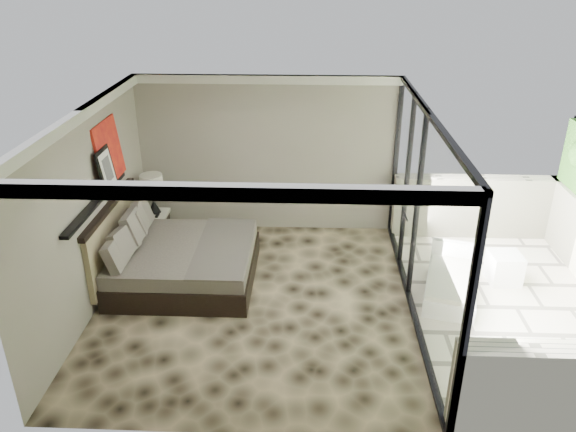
{
  "coord_description": "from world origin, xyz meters",
  "views": [
    {
      "loc": [
        0.76,
        -6.87,
        4.57
      ],
      "look_at": [
        0.46,
        0.4,
        1.2
      ],
      "focal_mm": 35.0,
      "sensor_mm": 36.0,
      "label": 1
    }
  ],
  "objects_px": {
    "bed": "(178,259)",
    "lounger": "(451,283)",
    "table_lamp": "(152,189)",
    "ottoman": "(504,268)",
    "nightstand": "(153,227)"
  },
  "relations": [
    {
      "from": "nightstand",
      "to": "lounger",
      "type": "xyz_separation_m",
      "value": [
        4.86,
        -1.52,
        -0.09
      ]
    },
    {
      "from": "bed",
      "to": "ottoman",
      "type": "height_order",
      "value": "bed"
    },
    {
      "from": "table_lamp",
      "to": "lounger",
      "type": "distance_m",
      "value": 5.13
    },
    {
      "from": "ottoman",
      "to": "lounger",
      "type": "distance_m",
      "value": 0.97
    },
    {
      "from": "bed",
      "to": "lounger",
      "type": "relative_size",
      "value": 1.38
    },
    {
      "from": "nightstand",
      "to": "table_lamp",
      "type": "bearing_deg",
      "value": 71.22
    },
    {
      "from": "bed",
      "to": "lounger",
      "type": "bearing_deg",
      "value": -3.2
    },
    {
      "from": "nightstand",
      "to": "lounger",
      "type": "bearing_deg",
      "value": -2.59
    },
    {
      "from": "nightstand",
      "to": "table_lamp",
      "type": "height_order",
      "value": "table_lamp"
    },
    {
      "from": "nightstand",
      "to": "table_lamp",
      "type": "distance_m",
      "value": 0.7
    },
    {
      "from": "lounger",
      "to": "nightstand",
      "type": "bearing_deg",
      "value": 177.57
    },
    {
      "from": "table_lamp",
      "to": "ottoman",
      "type": "distance_m",
      "value": 5.87
    },
    {
      "from": "bed",
      "to": "nightstand",
      "type": "height_order",
      "value": "bed"
    },
    {
      "from": "table_lamp",
      "to": "lounger",
      "type": "bearing_deg",
      "value": -18.19
    },
    {
      "from": "ottoman",
      "to": "lounger",
      "type": "bearing_deg",
      "value": -155.85
    }
  ]
}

